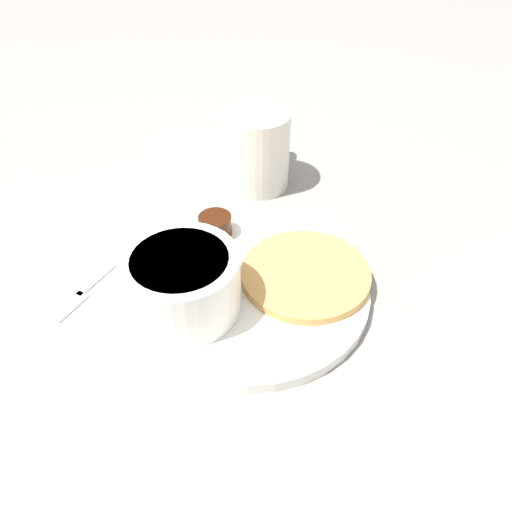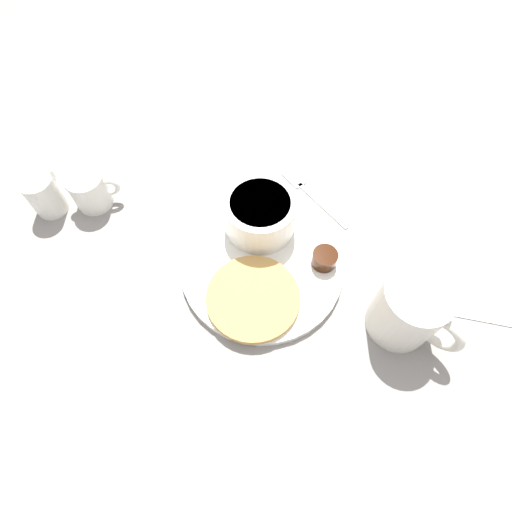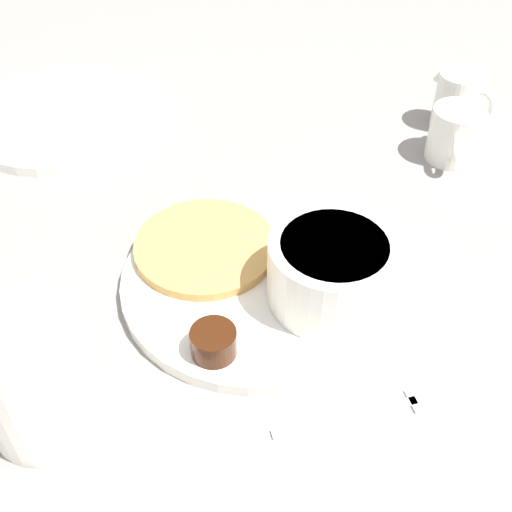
{
  "view_description": "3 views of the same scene",
  "coord_description": "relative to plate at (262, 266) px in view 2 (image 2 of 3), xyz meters",
  "views": [
    {
      "loc": [
        -0.35,
        0.06,
        0.36
      ],
      "look_at": [
        0.0,
        -0.01,
        0.04
      ],
      "focal_mm": 35.0,
      "sensor_mm": 36.0,
      "label": 1
    },
    {
      "loc": [
        0.05,
        -0.27,
        0.52
      ],
      "look_at": [
        -0.01,
        0.0,
        0.03
      ],
      "focal_mm": 28.0,
      "sensor_mm": 36.0,
      "label": 2
    },
    {
      "loc": [
        0.32,
        0.23,
        0.41
      ],
      "look_at": [
        0.0,
        0.0,
        0.04
      ],
      "focal_mm": 45.0,
      "sensor_mm": 36.0,
      "label": 3
    }
  ],
  "objects": [
    {
      "name": "ground_plane",
      "position": [
        0.0,
        0.0,
        -0.01
      ],
      "size": [
        4.0,
        4.0,
        0.0
      ],
      "primitive_type": "plane",
      "color": "gray"
    },
    {
      "name": "plate",
      "position": [
        0.0,
        0.0,
        0.0
      ],
      "size": [
        0.23,
        0.23,
        0.01
      ],
      "color": "white",
      "rests_on": "ground_plane"
    },
    {
      "name": "pancake_stack",
      "position": [
        -0.0,
        -0.06,
        0.01
      ],
      "size": [
        0.13,
        0.13,
        0.01
      ],
      "color": "tan",
      "rests_on": "plate"
    },
    {
      "name": "bowl",
      "position": [
        -0.02,
        0.06,
        0.04
      ],
      "size": [
        0.11,
        0.11,
        0.06
      ],
      "color": "white",
      "rests_on": "plate"
    },
    {
      "name": "syrup_cup",
      "position": [
        0.09,
        0.02,
        0.02
      ],
      "size": [
        0.04,
        0.04,
        0.02
      ],
      "color": "#38190A",
      "rests_on": "plate"
    },
    {
      "name": "butter_ramekin",
      "position": [
        -0.01,
        0.08,
        0.02
      ],
      "size": [
        0.05,
        0.05,
        0.04
      ],
      "color": "white",
      "rests_on": "plate"
    },
    {
      "name": "coffee_mug",
      "position": [
        0.2,
        -0.04,
        0.04
      ],
      "size": [
        0.11,
        0.08,
        0.1
      ],
      "color": "silver",
      "rests_on": "ground_plane"
    },
    {
      "name": "creamer_pitcher_near",
      "position": [
        -0.29,
        0.06,
        0.02
      ],
      "size": [
        0.08,
        0.06,
        0.06
      ],
      "color": "white",
      "rests_on": "ground_plane"
    },
    {
      "name": "creamer_pitcher_far",
      "position": [
        -0.35,
        0.03,
        0.03
      ],
      "size": [
        0.05,
        0.07,
        0.07
      ],
      "color": "white",
      "rests_on": "ground_plane"
    },
    {
      "name": "fork",
      "position": [
        0.04,
        0.16,
        -0.0
      ],
      "size": [
        0.12,
        0.1,
        0.0
      ],
      "color": "silver",
      "rests_on": "ground_plane"
    },
    {
      "name": "napkin",
      "position": [
        0.29,
        0.04,
        -0.0
      ],
      "size": [
        0.14,
        0.1,
        0.0
      ],
      "color": "white",
      "rests_on": "ground_plane"
    }
  ]
}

